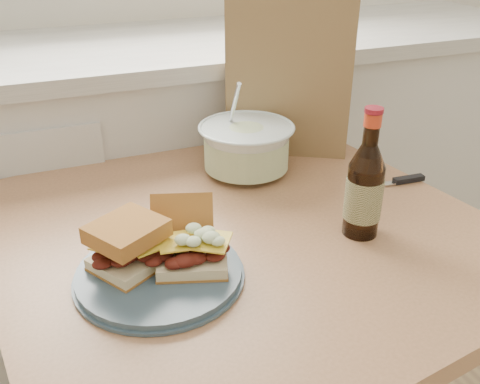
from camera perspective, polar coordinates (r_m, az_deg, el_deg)
name	(u,v)px	position (r m, az deg, el deg)	size (l,w,h in m)	color
cabinet_run	(169,188)	(1.72, -7.56, 0.42)	(2.50, 0.64, 0.94)	silver
dining_table	(239,272)	(1.06, -0.11, -8.56)	(1.00, 1.00, 0.73)	#B37D54
plate	(159,274)	(0.87, -8.59, -8.61)	(0.26, 0.26, 0.02)	#3A505E
sandwich_left	(128,245)	(0.86, -11.82, -5.51)	(0.14, 0.14, 0.08)	beige
sandwich_right	(189,241)	(0.88, -5.50, -5.19)	(0.14, 0.18, 0.09)	beige
coleslaw_bowl	(246,149)	(1.19, 0.68, 4.58)	(0.21, 0.21, 0.21)	silver
beer_bottle	(364,189)	(0.97, 13.14, 0.33)	(0.07, 0.07, 0.24)	black
knife	(400,181)	(1.21, 16.66, 1.15)	(0.18, 0.03, 0.01)	silver
paper_bag	(291,69)	(1.33, 5.41, 12.95)	(0.29, 0.19, 0.38)	olive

